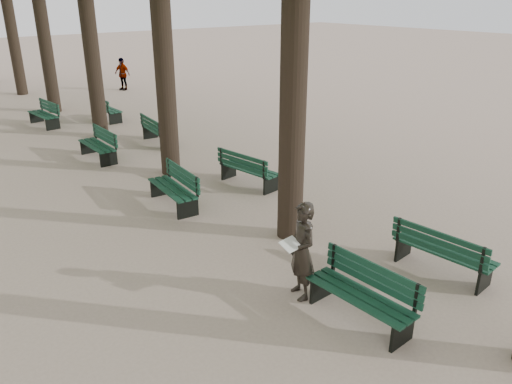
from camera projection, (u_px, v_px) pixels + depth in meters
ground at (349, 334)px, 7.47m from camera, size 120.00×120.00×0.00m
bench_left_0 at (359, 305)px, 7.68m from camera, size 0.63×1.82×0.92m
bench_left_1 at (173, 195)px, 11.85m from camera, size 0.74×1.85×0.92m
bench_left_2 at (98, 151)px, 15.17m from camera, size 0.58×1.80×0.92m
bench_left_3 at (44, 119)px, 18.99m from camera, size 0.72×1.84×0.92m
bench_right_0 at (442, 260)px, 9.00m from camera, size 0.72×1.84×0.92m
bench_right_1 at (249, 175)px, 13.14m from camera, size 0.81×1.86×0.92m
bench_right_2 at (159, 136)px, 16.75m from camera, size 0.77×1.85×0.92m
bench_right_3 at (107, 113)px, 19.86m from camera, size 0.58×1.80×0.92m
man_with_map at (302, 251)px, 8.10m from camera, size 0.69×0.74×1.69m
pedestrian_c at (122, 74)px, 25.85m from camera, size 0.67×1.02×1.64m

